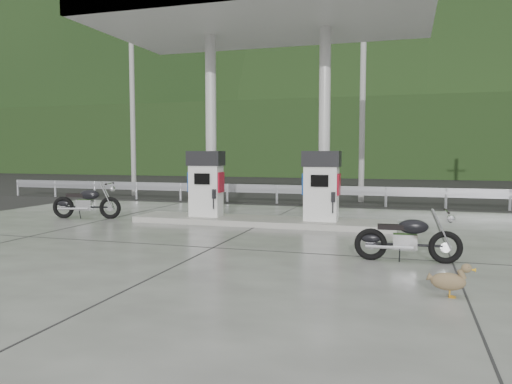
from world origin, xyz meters
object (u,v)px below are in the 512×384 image
(motorcycle_left, at_px, (87,203))
(motorcycle_right, at_px, (408,239))
(gas_pump_left, at_px, (206,184))
(duck, at_px, (448,282))
(gas_pump_right, at_px, (321,186))

(motorcycle_left, height_order, motorcycle_right, motorcycle_left)
(gas_pump_left, xyz_separation_m, duck, (5.86, -5.76, -0.85))
(gas_pump_right, distance_m, motorcycle_right, 4.31)
(gas_pump_left, distance_m, motorcycle_right, 6.52)
(gas_pump_left, height_order, motorcycle_right, gas_pump_left)
(gas_pump_left, bearing_deg, motorcycle_right, -34.58)
(motorcycle_left, bearing_deg, gas_pump_left, -5.18)
(motorcycle_right, bearing_deg, gas_pump_right, 117.03)
(motorcycle_right, height_order, duck, motorcycle_right)
(gas_pump_left, relative_size, duck, 3.28)
(motorcycle_left, distance_m, motorcycle_right, 9.51)
(gas_pump_right, height_order, motorcycle_right, gas_pump_right)
(gas_pump_right, xyz_separation_m, duck, (2.66, -5.76, -0.85))
(duck, bearing_deg, motorcycle_right, 106.21)
(gas_pump_right, bearing_deg, gas_pump_left, 180.00)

